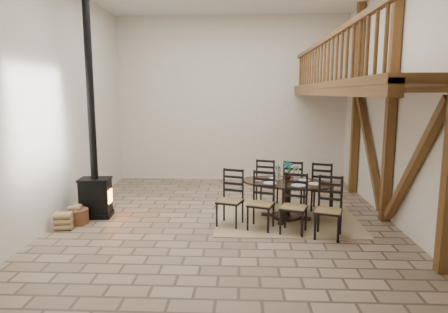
{
  "coord_description": "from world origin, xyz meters",
  "views": [
    {
      "loc": [
        0.33,
        -8.36,
        2.69
      ],
      "look_at": [
        -0.06,
        0.4,
        1.3
      ],
      "focal_mm": 32.0,
      "sensor_mm": 36.0,
      "label": 1
    }
  ],
  "objects_px": {
    "log_basket": "(77,216)",
    "dining_table": "(285,201)",
    "wood_stove": "(94,167)",
    "log_stack": "(63,221)"
  },
  "relations": [
    {
      "from": "dining_table",
      "to": "wood_stove",
      "type": "distance_m",
      "value": 4.19
    },
    {
      "from": "dining_table",
      "to": "log_stack",
      "type": "distance_m",
      "value": 4.56
    },
    {
      "from": "log_stack",
      "to": "log_basket",
      "type": "bearing_deg",
      "value": 72.69
    },
    {
      "from": "wood_stove",
      "to": "log_basket",
      "type": "height_order",
      "value": "wood_stove"
    },
    {
      "from": "wood_stove",
      "to": "log_basket",
      "type": "distance_m",
      "value": 1.1
    },
    {
      "from": "wood_stove",
      "to": "log_basket",
      "type": "relative_size",
      "value": 10.67
    },
    {
      "from": "log_basket",
      "to": "dining_table",
      "type": "bearing_deg",
      "value": 5.94
    },
    {
      "from": "log_basket",
      "to": "log_stack",
      "type": "distance_m",
      "value": 0.4
    },
    {
      "from": "wood_stove",
      "to": "log_stack",
      "type": "xyz_separation_m",
      "value": [
        -0.35,
        -0.87,
        -0.95
      ]
    },
    {
      "from": "wood_stove",
      "to": "log_stack",
      "type": "height_order",
      "value": "wood_stove"
    }
  ]
}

